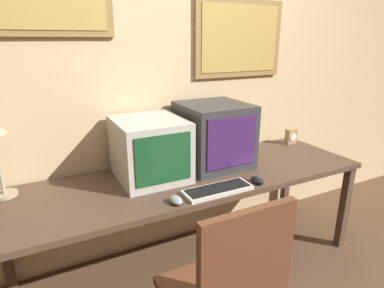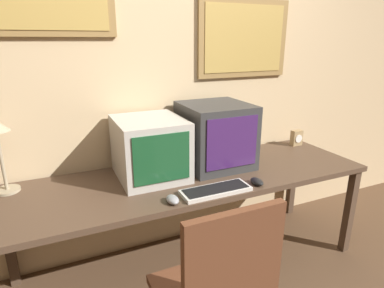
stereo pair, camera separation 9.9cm
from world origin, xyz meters
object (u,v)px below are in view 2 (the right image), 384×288
(monitor_left, at_px, (150,148))
(mouse_far_corner, at_px, (173,200))
(desk_clock, at_px, (296,138))
(monitor_right, at_px, (215,135))
(keyboard_main, at_px, (216,190))
(mouse_near_keyboard, at_px, (257,182))

(monitor_left, distance_m, mouse_far_corner, 0.44)
(monitor_left, relative_size, desk_clock, 3.68)
(monitor_right, xyz_separation_m, mouse_far_corner, (-0.48, -0.41, -0.20))
(keyboard_main, relative_size, desk_clock, 3.24)
(desk_clock, bearing_deg, mouse_near_keyboard, -145.98)
(monitor_right, xyz_separation_m, mouse_near_keyboard, (0.08, -0.40, -0.20))
(keyboard_main, height_order, mouse_far_corner, mouse_far_corner)
(mouse_far_corner, bearing_deg, mouse_near_keyboard, 0.73)
(keyboard_main, bearing_deg, monitor_left, 125.36)
(mouse_far_corner, xyz_separation_m, desk_clock, (1.32, 0.52, 0.04))
(monitor_left, xyz_separation_m, mouse_far_corner, (-0.00, -0.40, -0.17))
(monitor_right, relative_size, mouse_far_corner, 4.46)
(monitor_right, height_order, mouse_near_keyboard, monitor_right)
(monitor_right, bearing_deg, mouse_far_corner, -139.48)
(monitor_left, distance_m, keyboard_main, 0.51)
(monitor_left, bearing_deg, mouse_near_keyboard, -35.55)
(mouse_near_keyboard, distance_m, desk_clock, 0.91)
(mouse_near_keyboard, relative_size, desk_clock, 0.82)
(mouse_near_keyboard, bearing_deg, monitor_left, 144.45)
(monitor_right, height_order, keyboard_main, monitor_right)
(keyboard_main, bearing_deg, desk_clock, 25.74)
(monitor_left, distance_m, mouse_near_keyboard, 0.70)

